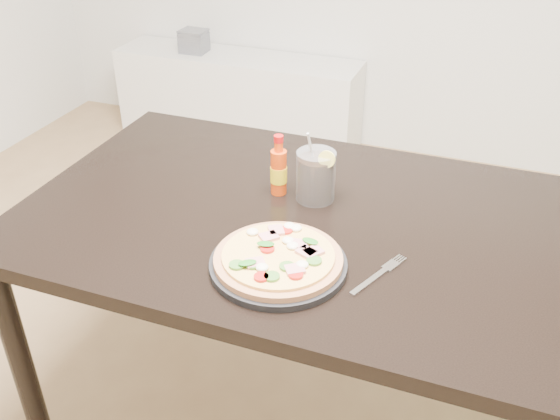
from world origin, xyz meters
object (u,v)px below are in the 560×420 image
(pizza, at_px, (279,257))
(media_console, at_px, (238,98))
(hot_sauce_bottle, at_px, (279,171))
(cola_cup, at_px, (316,177))
(fork, at_px, (380,274))
(dining_table, at_px, (296,240))
(plate, at_px, (278,264))

(pizza, relative_size, media_console, 0.21)
(pizza, height_order, media_console, pizza)
(hot_sauce_bottle, height_order, cola_cup, cola_cup)
(pizza, distance_m, media_console, 2.35)
(fork, bearing_deg, dining_table, 169.09)
(dining_table, distance_m, pizza, 0.26)
(pizza, bearing_deg, hot_sauce_bottle, 110.68)
(pizza, distance_m, hot_sauce_bottle, 0.34)
(plate, bearing_deg, cola_cup, 92.93)
(plate, bearing_deg, fork, 13.77)
(pizza, relative_size, hot_sauce_bottle, 1.71)
(hot_sauce_bottle, bearing_deg, pizza, -69.32)
(dining_table, height_order, plate, plate)
(dining_table, bearing_deg, pizza, -80.72)
(media_console, bearing_deg, plate, -63.45)
(pizza, height_order, fork, pizza)
(cola_cup, bearing_deg, fork, -48.38)
(pizza, bearing_deg, dining_table, 99.28)
(dining_table, height_order, hot_sauce_bottle, hot_sauce_bottle)
(dining_table, bearing_deg, hot_sauce_bottle, 133.81)
(pizza, height_order, hot_sauce_bottle, hot_sauce_bottle)
(plate, relative_size, cola_cup, 1.60)
(pizza, distance_m, fork, 0.23)
(cola_cup, distance_m, fork, 0.36)
(plate, xyz_separation_m, pizza, (0.00, 0.00, 0.02))
(plate, distance_m, hot_sauce_bottle, 0.34)
(dining_table, distance_m, hot_sauce_bottle, 0.19)
(hot_sauce_bottle, bearing_deg, dining_table, -46.19)
(dining_table, xyz_separation_m, plate, (0.04, -0.23, 0.09))
(cola_cup, height_order, fork, cola_cup)
(plate, relative_size, hot_sauce_bottle, 1.83)
(plate, xyz_separation_m, fork, (0.22, 0.05, -0.01))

